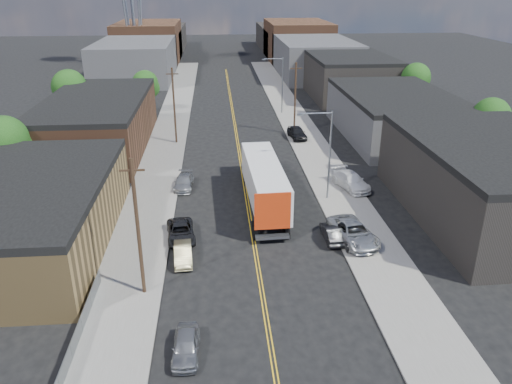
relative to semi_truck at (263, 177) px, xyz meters
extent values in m
plane|color=black|center=(-1.50, 35.00, -2.60)|extent=(260.00, 260.00, 0.00)
cube|color=gold|center=(-1.50, 20.00, -2.59)|extent=(0.32, 120.00, 0.01)
cube|color=slate|center=(-11.00, 20.00, -2.52)|extent=(5.00, 140.00, 0.15)
cube|color=slate|center=(8.00, 20.00, -2.52)|extent=(5.00, 140.00, 0.15)
cube|color=brown|center=(-19.50, -7.00, -0.10)|extent=(12.00, 22.00, 5.00)
cube|color=black|center=(-19.50, -7.00, 2.70)|extent=(12.00, 22.00, 0.60)
cube|color=#513120|center=(-19.50, 19.00, 0.40)|extent=(12.00, 26.00, 6.00)
cube|color=black|center=(-19.50, 19.00, 3.70)|extent=(12.00, 26.00, 0.60)
cube|color=black|center=(20.50, -5.00, 0.65)|extent=(14.00, 22.00, 6.50)
cube|color=black|center=(20.50, -5.00, 4.20)|extent=(14.00, 22.00, 0.60)
cube|color=navy|center=(13.70, -5.00, 1.00)|extent=(0.30, 20.00, 0.80)
cube|color=#353537|center=(20.50, 21.00, 0.15)|extent=(14.00, 24.00, 5.50)
cube|color=black|center=(20.50, 21.00, 3.20)|extent=(14.00, 24.00, 0.60)
cube|color=black|center=(20.50, 47.00, 0.90)|extent=(14.00, 22.00, 7.00)
cube|color=black|center=(20.50, 47.00, 4.70)|extent=(14.00, 22.00, 0.60)
cube|color=#353537|center=(-21.50, 70.00, 1.40)|extent=(16.00, 30.00, 8.00)
cube|color=#353537|center=(18.50, 70.00, 1.40)|extent=(16.00, 30.00, 8.00)
cube|color=#513120|center=(-21.50, 95.00, 2.40)|extent=(16.00, 26.00, 10.00)
cube|color=#513120|center=(18.50, 95.00, 2.40)|extent=(16.00, 26.00, 10.00)
cube|color=black|center=(-21.50, 115.00, 0.90)|extent=(16.00, 40.00, 7.00)
cube|color=black|center=(18.50, 115.00, 0.90)|extent=(16.00, 40.00, 7.00)
cylinder|color=gray|center=(-23.50, 85.00, 12.40)|extent=(0.80, 0.80, 30.00)
cylinder|color=gray|center=(-25.26, 83.24, 12.40)|extent=(1.94, 1.94, 29.98)
cylinder|color=gray|center=(-21.74, 83.24, 12.40)|extent=(1.94, 1.94, 29.98)
cylinder|color=gray|center=(-25.26, 86.76, 12.40)|extent=(1.94, 1.94, 29.98)
cylinder|color=gray|center=(-21.74, 86.76, 12.40)|extent=(1.94, 1.94, 29.98)
cylinder|color=gray|center=(6.50, 0.00, 1.90)|extent=(0.18, 0.18, 9.00)
cylinder|color=gray|center=(5.00, 0.00, 6.20)|extent=(3.00, 0.12, 0.12)
cube|color=gray|center=(3.50, 0.00, 6.10)|extent=(0.60, 0.25, 0.18)
cylinder|color=gray|center=(6.50, 35.00, 1.90)|extent=(0.18, 0.18, 9.00)
cylinder|color=gray|center=(5.00, 35.00, 6.20)|extent=(3.00, 0.12, 0.12)
cube|color=gray|center=(3.50, 35.00, 6.10)|extent=(0.60, 0.25, 0.18)
cylinder|color=black|center=(-9.70, -15.00, 2.40)|extent=(0.26, 0.26, 10.00)
cube|color=black|center=(-9.70, -15.00, 6.60)|extent=(1.60, 0.12, 0.12)
cylinder|color=black|center=(-9.70, 20.00, 2.40)|extent=(0.26, 0.26, 10.00)
cube|color=black|center=(-9.70, 20.00, 6.60)|extent=(1.60, 0.12, 0.12)
cylinder|color=black|center=(6.70, 23.00, 2.40)|extent=(0.26, 0.26, 10.00)
cube|color=black|center=(6.70, 23.00, 6.60)|extent=(1.60, 0.12, 0.12)
cube|color=slate|center=(-13.00, -21.50, -2.00)|extent=(0.02, 16.00, 1.20)
cube|color=slate|center=(-13.00, -21.50, -1.40)|extent=(0.05, 16.00, 0.05)
cylinder|color=black|center=(-25.50, 5.00, -0.47)|extent=(0.36, 0.36, 4.25)
sphere|color=#12370F|center=(-25.50, 5.00, 2.93)|extent=(4.76, 4.76, 4.76)
sphere|color=#12370F|center=(-24.90, 5.30, 2.08)|extent=(3.74, 3.74, 3.74)
cylinder|color=black|center=(-25.50, 30.00, -0.35)|extent=(0.36, 0.36, 4.50)
sphere|color=#12370F|center=(-25.50, 30.00, 3.25)|extent=(5.04, 5.04, 5.04)
sphere|color=#12370F|center=(-24.90, 30.30, 2.35)|extent=(3.96, 3.96, 3.96)
sphere|color=#12370F|center=(-26.00, 29.60, 2.62)|extent=(3.60, 3.60, 3.60)
cylinder|color=black|center=(-15.50, 37.00, -0.72)|extent=(0.36, 0.36, 3.75)
sphere|color=#12370F|center=(-15.50, 37.00, 2.28)|extent=(4.20, 4.20, 4.20)
sphere|color=#12370F|center=(-14.90, 37.30, 1.53)|extent=(3.30, 3.30, 3.30)
sphere|color=#12370F|center=(-16.00, 36.60, 1.75)|extent=(3.00, 3.00, 3.00)
cylinder|color=black|center=(28.50, 11.00, -0.60)|extent=(0.36, 0.36, 4.00)
sphere|color=#12370F|center=(28.50, 11.00, 2.60)|extent=(4.48, 4.48, 4.48)
sphere|color=#12370F|center=(29.10, 11.30, 1.80)|extent=(3.52, 3.52, 3.52)
sphere|color=#12370F|center=(28.00, 10.60, 2.04)|extent=(3.20, 3.20, 3.20)
cylinder|color=black|center=(28.50, 35.00, -0.47)|extent=(0.36, 0.36, 4.25)
sphere|color=#12370F|center=(28.50, 35.00, 2.93)|extent=(4.76, 4.76, 4.76)
sphere|color=#12370F|center=(29.10, 35.30, 2.08)|extent=(3.74, 3.74, 3.74)
sphere|color=#12370F|center=(28.00, 34.60, 2.33)|extent=(3.40, 3.40, 3.40)
cube|color=silver|center=(0.00, -1.76, 0.36)|extent=(3.46, 13.75, 3.18)
cube|color=#AF2D0D|center=(0.00, -8.59, 0.36)|extent=(2.98, 0.23, 3.20)
cube|color=gray|center=(0.00, -8.59, -1.97)|extent=(2.83, 0.70, 0.25)
cube|color=black|center=(0.00, 6.66, -0.84)|extent=(2.98, 3.74, 3.53)
cylinder|color=black|center=(0.00, -7.19, -2.03)|extent=(3.00, 1.25, 1.14)
cylinder|color=black|center=(0.00, 6.66, -2.03)|extent=(2.88, 1.24, 1.14)
imported|color=gray|center=(-6.50, -21.50, -1.94)|extent=(1.66, 3.91, 1.32)
imported|color=#847B56|center=(-7.22, -10.80, -1.96)|extent=(1.63, 3.95, 1.27)
imported|color=black|center=(-7.59, -7.18, -1.92)|extent=(2.77, 5.08, 1.35)
imported|color=gray|center=(-7.90, 4.14, -1.94)|extent=(2.13, 4.63, 1.31)
imported|color=black|center=(5.10, -8.41, -1.94)|extent=(1.48, 4.02, 1.31)
imported|color=#A0A3A5|center=(6.70, -9.00, -1.63)|extent=(3.84, 6.33, 1.64)
imported|color=silver|center=(9.49, 2.39, -1.65)|extent=(3.61, 5.89, 1.59)
imported|color=black|center=(6.70, 20.44, -1.65)|extent=(2.50, 4.92, 1.60)
camera|label=1|loc=(-4.34, -44.85, 17.59)|focal=35.00mm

